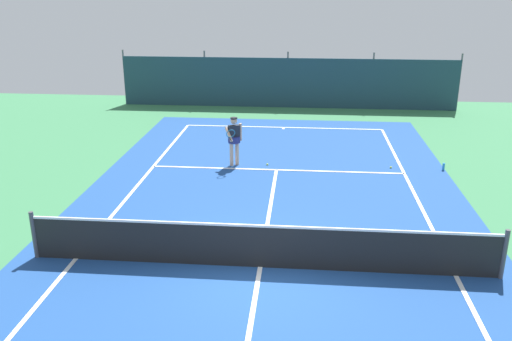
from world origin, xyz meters
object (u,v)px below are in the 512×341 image
(tennis_net, at_px, (260,246))
(parked_car, at_px, (333,81))
(tennis_ball_near_player, at_px, (391,167))
(tennis_ball_midcourt, at_px, (267,164))
(water_bottle, at_px, (444,167))
(tennis_player, at_px, (234,138))

(tennis_net, xyz_separation_m, parked_car, (2.32, 18.62, 0.33))
(tennis_ball_near_player, height_order, tennis_ball_midcourt, same)
(tennis_net, bearing_deg, tennis_ball_near_player, 61.51)
(parked_car, bearing_deg, tennis_ball_midcourt, 78.65)
(tennis_ball_near_player, height_order, parked_car, parked_car)
(tennis_ball_midcourt, distance_m, water_bottle, 5.78)
(tennis_net, relative_size, tennis_player, 6.17)
(tennis_net, relative_size, water_bottle, 42.17)
(tennis_net, relative_size, tennis_ball_midcourt, 153.33)
(tennis_player, bearing_deg, tennis_ball_midcourt, 155.92)
(tennis_player, bearing_deg, tennis_net, 72.87)
(tennis_net, bearing_deg, tennis_player, 101.96)
(tennis_player, distance_m, tennis_ball_near_player, 5.28)
(parked_car, bearing_deg, water_bottle, 106.28)
(tennis_ball_midcourt, distance_m, parked_car, 12.07)
(tennis_ball_midcourt, height_order, water_bottle, water_bottle)
(tennis_net, bearing_deg, tennis_ball_midcourt, 92.77)
(tennis_player, height_order, tennis_ball_midcourt, tennis_player)
(tennis_net, height_order, parked_car, parked_car)
(tennis_player, height_order, tennis_ball_near_player, tennis_player)
(tennis_ball_near_player, distance_m, water_bottle, 1.69)
(tennis_player, xyz_separation_m, water_bottle, (6.88, 0.12, -0.84))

